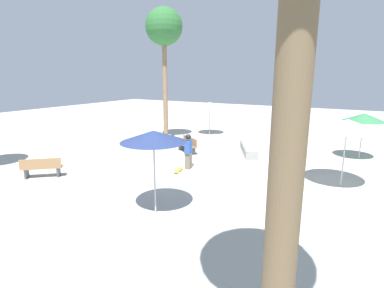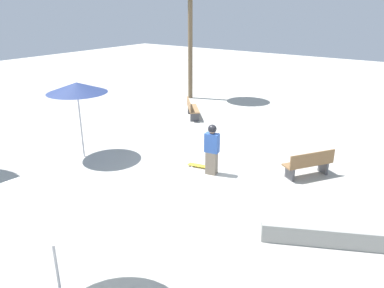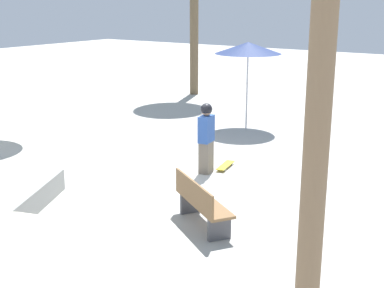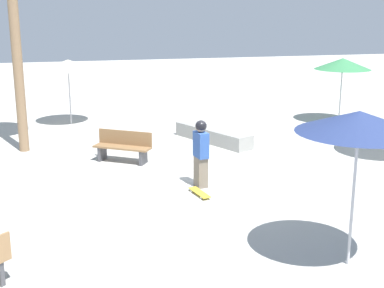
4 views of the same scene
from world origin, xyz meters
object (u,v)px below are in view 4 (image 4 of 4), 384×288
(concrete_ledge, at_px, (213,135))
(shade_umbrella_navy, at_px, (359,122))
(skater_main, at_px, (201,151))
(skateboard, at_px, (200,193))
(shade_umbrella_cream, at_px, (68,65))
(shade_umbrella_green, at_px, (343,64))
(bench_far, at_px, (123,147))

(concrete_ledge, relative_size, shade_umbrella_navy, 1.13)
(skater_main, height_order, skateboard, skater_main)
(shade_umbrella_cream, bearing_deg, skater_main, 109.77)
(skateboard, distance_m, shade_umbrella_green, 9.62)
(concrete_ledge, distance_m, shade_umbrella_navy, 8.73)
(skater_main, bearing_deg, shade_umbrella_cream, -169.51)
(skater_main, height_order, concrete_ledge, skater_main)
(skater_main, xyz_separation_m, shade_umbrella_green, (-6.78, -5.74, 1.28))
(shade_umbrella_navy, bearing_deg, skateboard, -67.80)
(shade_umbrella_navy, height_order, shade_umbrella_green, shade_umbrella_navy)
(bench_far, bearing_deg, shade_umbrella_green, -125.81)
(shade_umbrella_cream, bearing_deg, skateboard, 107.43)
(skateboard, distance_m, shade_umbrella_cream, 9.03)
(skateboard, height_order, shade_umbrella_navy, shade_umbrella_navy)
(skater_main, relative_size, shade_umbrella_cream, 0.69)
(shade_umbrella_cream, xyz_separation_m, shade_umbrella_green, (-9.59, 2.08, 0.00))
(bench_far, height_order, shade_umbrella_green, shade_umbrella_green)
(bench_far, distance_m, shade_umbrella_navy, 7.78)
(shade_umbrella_green, bearing_deg, skateboard, 42.18)
(skater_main, distance_m, shade_umbrella_green, 8.97)
(bench_far, relative_size, shade_umbrella_cream, 0.68)
(skater_main, bearing_deg, skateboard, -26.85)
(shade_umbrella_cream, bearing_deg, shade_umbrella_navy, 108.95)
(skater_main, xyz_separation_m, shade_umbrella_cream, (2.81, -7.82, 1.27))
(concrete_ledge, height_order, shade_umbrella_cream, shade_umbrella_cream)
(concrete_ledge, distance_m, bench_far, 3.37)
(skater_main, relative_size, shade_umbrella_navy, 0.62)
(skater_main, bearing_deg, bench_far, -157.99)
(concrete_ledge, distance_m, shade_umbrella_green, 5.90)
(shade_umbrella_navy, distance_m, shade_umbrella_cream, 12.92)
(concrete_ledge, relative_size, shade_umbrella_cream, 1.27)
(shade_umbrella_green, bearing_deg, shade_umbrella_cream, -12.24)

